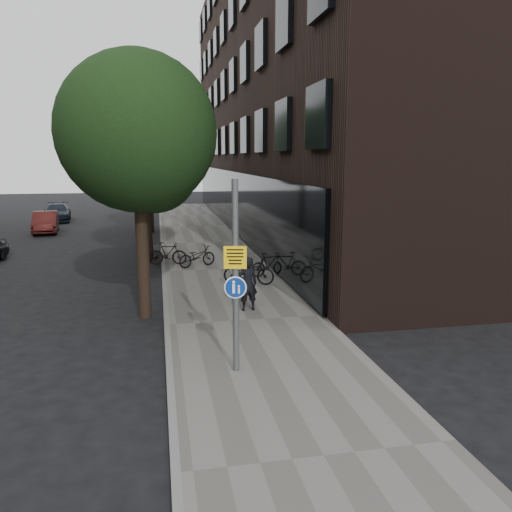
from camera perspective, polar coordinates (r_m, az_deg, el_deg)
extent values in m
plane|color=black|center=(11.15, 0.83, -13.29)|extent=(120.00, 120.00, 0.00)
cube|color=slate|center=(20.58, -4.23, -1.65)|extent=(4.50, 60.00, 0.12)
cube|color=slate|center=(20.44, -10.51, -1.88)|extent=(0.15, 60.00, 0.13)
cube|color=black|center=(33.93, 7.63, 18.51)|extent=(12.00, 40.00, 18.00)
cylinder|color=black|center=(14.75, -12.77, -0.91)|extent=(0.36, 0.36, 3.20)
sphere|color=black|center=(14.45, -13.41, 13.59)|extent=(4.40, 4.40, 4.40)
sphere|color=black|center=(15.23, -11.61, 9.76)|extent=(2.64, 2.64, 2.64)
cylinder|color=black|center=(23.13, -12.23, 3.43)|extent=(0.36, 0.36, 3.20)
sphere|color=black|center=(22.94, -12.62, 12.62)|extent=(5.00, 5.00, 5.00)
sphere|color=black|center=(23.73, -11.49, 10.19)|extent=(3.00, 3.00, 3.00)
cylinder|color=black|center=(32.07, -11.97, 5.54)|extent=(0.36, 0.36, 3.20)
sphere|color=black|center=(31.94, -12.24, 12.15)|extent=(5.00, 5.00, 5.00)
sphere|color=black|center=(32.73, -11.44, 10.40)|extent=(3.00, 3.00, 3.00)
cylinder|color=#595B5E|center=(10.37, -2.35, -2.54)|extent=(0.14, 0.14, 4.08)
cube|color=#E4B30C|center=(10.28, -2.37, -0.08)|extent=(0.47, 0.13, 0.47)
cylinder|color=navy|center=(10.42, -2.34, -3.50)|extent=(0.41, 0.10, 0.42)
cylinder|color=white|center=(10.42, -2.34, -3.50)|extent=(0.46, 0.11, 0.47)
imported|color=black|center=(14.84, -0.96, -3.19)|extent=(0.63, 0.45, 1.63)
imported|color=black|center=(17.94, -0.84, -1.75)|extent=(1.95, 1.22, 0.97)
imported|color=black|center=(19.19, 1.52, -0.96)|extent=(1.60, 0.79, 0.93)
imported|color=black|center=(21.02, -6.77, -0.03)|extent=(1.76, 1.22, 0.88)
imported|color=black|center=(21.58, -10.08, 0.29)|extent=(1.67, 0.71, 0.97)
imported|color=#4C1815|center=(33.92, -22.91, 3.59)|extent=(1.90, 4.12, 1.31)
imported|color=black|center=(39.83, -21.75, 4.65)|extent=(2.35, 4.60, 1.28)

